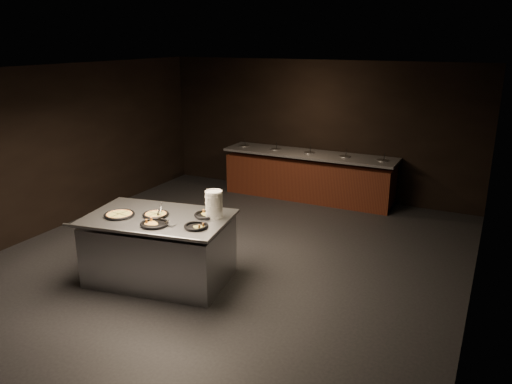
% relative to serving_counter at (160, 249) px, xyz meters
% --- Properties ---
extents(room, '(7.02, 8.02, 2.92)m').
position_rel_serving_counter_xyz_m(room, '(0.55, 0.91, 1.00)').
color(room, black).
rests_on(room, ground).
extents(salad_bar, '(3.70, 0.83, 1.18)m').
position_rel_serving_counter_xyz_m(salad_bar, '(0.55, 4.47, -0.02)').
color(salad_bar, '#4E2312').
rests_on(salad_bar, ground).
extents(serving_counter, '(2.17, 1.59, 0.96)m').
position_rel_serving_counter_xyz_m(serving_counter, '(0.00, 0.00, 0.00)').
color(serving_counter, silver).
rests_on(serving_counter, ground).
extents(plate_stack, '(0.24, 0.24, 0.38)m').
position_rel_serving_counter_xyz_m(plate_stack, '(0.72, 0.32, 0.69)').
color(plate_stack, silver).
rests_on(plate_stack, serving_counter).
extents(pan_veggie_whole, '(0.42, 0.42, 0.04)m').
position_rel_serving_counter_xyz_m(pan_veggie_whole, '(-0.49, -0.22, 0.52)').
color(pan_veggie_whole, black).
rests_on(pan_veggie_whole, serving_counter).
extents(pan_cheese_whole, '(0.37, 0.37, 0.04)m').
position_rel_serving_counter_xyz_m(pan_cheese_whole, '(-0.04, 0.01, 0.52)').
color(pan_cheese_whole, black).
rests_on(pan_cheese_whole, serving_counter).
extents(pan_cheese_slices_a, '(0.35, 0.35, 0.04)m').
position_rel_serving_counter_xyz_m(pan_cheese_slices_a, '(0.60, 0.32, 0.52)').
color(pan_cheese_slices_a, black).
rests_on(pan_cheese_slices_a, serving_counter).
extents(pan_cheese_slices_b, '(0.38, 0.38, 0.04)m').
position_rel_serving_counter_xyz_m(pan_cheese_slices_b, '(0.17, -0.29, 0.52)').
color(pan_cheese_slices_b, black).
rests_on(pan_cheese_slices_b, serving_counter).
extents(pan_veggie_slices, '(0.32, 0.32, 0.04)m').
position_rel_serving_counter_xyz_m(pan_veggie_slices, '(0.71, -0.11, 0.52)').
color(pan_veggie_slices, black).
rests_on(pan_veggie_slices, serving_counter).
extents(server_left, '(0.18, 0.30, 0.16)m').
position_rel_serving_counter_xyz_m(server_left, '(-0.02, 0.09, 0.57)').
color(server_left, silver).
rests_on(server_left, serving_counter).
extents(server_right, '(0.31, 0.10, 0.15)m').
position_rel_serving_counter_xyz_m(server_right, '(0.28, -0.20, 0.57)').
color(server_right, silver).
rests_on(server_right, serving_counter).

